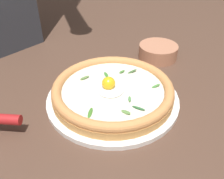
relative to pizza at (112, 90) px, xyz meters
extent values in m
cube|color=brown|center=(0.04, 0.00, -0.05)|extent=(2.40, 2.40, 0.03)
cylinder|color=white|center=(0.00, 0.00, -0.02)|extent=(0.33, 0.33, 0.01)
cylinder|color=tan|center=(0.00, 0.00, -0.01)|extent=(0.30, 0.30, 0.02)
torus|color=#D78F51|center=(0.00, 0.00, 0.01)|extent=(0.30, 0.30, 0.02)
cylinder|color=white|center=(0.00, 0.00, 0.00)|extent=(0.25, 0.25, 0.00)
ellipsoid|color=white|center=(0.01, 0.00, 0.01)|extent=(0.07, 0.06, 0.01)
sphere|color=yellow|center=(0.01, -0.01, 0.02)|extent=(0.03, 0.03, 0.03)
ellipsoid|color=#336F3B|center=(0.04, 0.09, 0.01)|extent=(0.01, 0.03, 0.01)
ellipsoid|color=#3A7B30|center=(-0.04, -0.04, 0.01)|extent=(0.02, 0.02, 0.01)
ellipsoid|color=#406836|center=(-0.09, 0.01, 0.01)|extent=(0.03, 0.03, 0.01)
ellipsoid|color=#48913F|center=(-0.06, 0.09, 0.01)|extent=(0.02, 0.02, 0.01)
ellipsoid|color=#628F47|center=(0.07, 0.07, 0.01)|extent=(0.01, 0.03, 0.01)
ellipsoid|color=#4C8D3F|center=(-0.08, -0.01, 0.01)|extent=(0.02, 0.01, 0.01)
ellipsoid|color=#3F7727|center=(0.10, 0.00, 0.01)|extent=(0.03, 0.02, 0.01)
ellipsoid|color=#54984E|center=(0.02, 0.06, 0.01)|extent=(0.02, 0.02, 0.01)
ellipsoid|color=#628847|center=(-0.01, -0.08, 0.01)|extent=(0.03, 0.02, 0.01)
cylinder|color=#BA7859|center=(-0.27, 0.03, -0.01)|extent=(0.12, 0.12, 0.04)
camera|label=1|loc=(0.43, 0.22, 0.35)|focal=39.02mm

